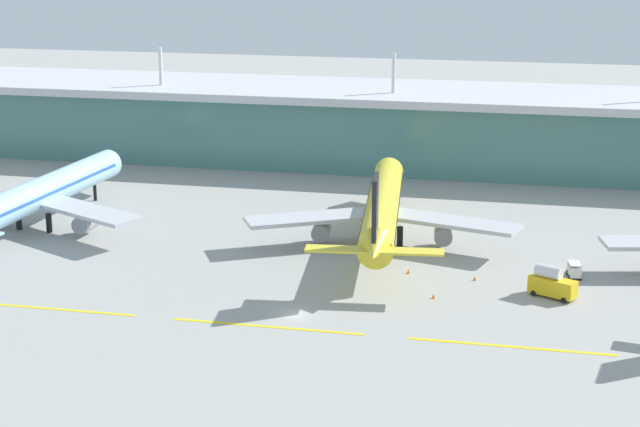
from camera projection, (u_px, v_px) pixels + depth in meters
name	position (u px, v px, depth m)	size (l,w,h in m)	color
ground_plane	(296.00, 315.00, 150.37)	(600.00, 600.00, 0.00)	#9E9E99
terminal_building	(396.00, 126.00, 242.98)	(288.00, 34.00, 26.96)	slate
airliner_near	(36.00, 195.00, 191.66)	(48.61, 63.46, 18.90)	#9ED1EA
airliner_middle	(383.00, 208.00, 182.79)	(48.51, 64.40, 18.90)	yellow
taxiway_stripe_mid_west	(46.00, 308.00, 153.11)	(28.00, 0.70, 0.04)	yellow
taxiway_stripe_centre	(267.00, 327.00, 146.16)	(28.00, 0.70, 0.04)	yellow
taxiway_stripe_mid_east	(510.00, 347.00, 139.22)	(28.00, 0.70, 0.04)	yellow
baggage_cart	(574.00, 270.00, 166.27)	(2.42, 3.81, 2.48)	silver
fuel_truck	(552.00, 283.00, 157.22)	(7.61, 5.51, 4.95)	gold
safety_cone_left_wingtip	(408.00, 271.00, 168.46)	(0.56, 0.56, 0.70)	orange
safety_cone_nose_front	(475.00, 278.00, 165.21)	(0.56, 0.56, 0.70)	orange
safety_cone_right_wingtip	(434.00, 296.00, 157.19)	(0.56, 0.56, 0.70)	orange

